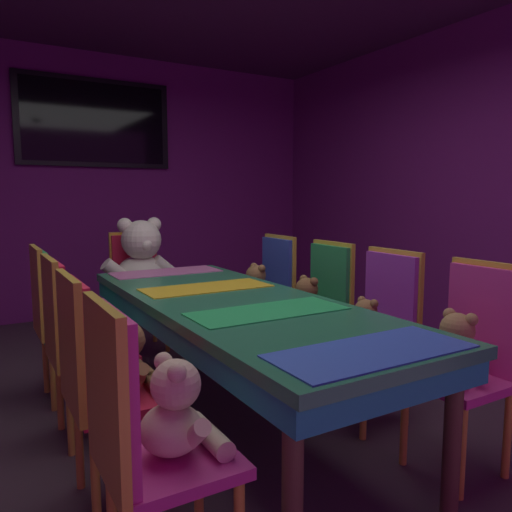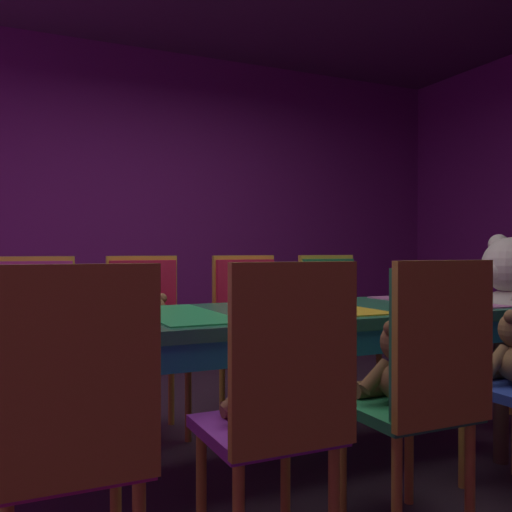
# 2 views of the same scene
# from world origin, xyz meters

# --- Properties ---
(ground_plane) EXTENTS (7.90, 7.90, 0.00)m
(ground_plane) POSITION_xyz_m (0.00, 0.00, 0.00)
(ground_plane) COLOR #3F2D38
(wall_left) EXTENTS (0.12, 6.40, 2.80)m
(wall_left) POSITION_xyz_m (-2.60, 0.00, 1.40)
(wall_left) COLOR #721E72
(wall_left) RESTS_ON ground_plane
(banquet_table) EXTENTS (0.90, 2.49, 0.75)m
(banquet_table) POSITION_xyz_m (0.00, 0.00, 0.65)
(banquet_table) COLOR #26724C
(banquet_table) RESTS_ON ground_plane
(chair_left_0) EXTENTS (0.42, 0.41, 0.98)m
(chair_left_0) POSITION_xyz_m (-0.82, -0.89, 0.60)
(chair_left_0) COLOR #CC338C
(chair_left_0) RESTS_ON ground_plane
(teddy_left_0) EXTENTS (0.27, 0.35, 0.33)m
(teddy_left_0) POSITION_xyz_m (-0.67, -0.89, 0.60)
(teddy_left_0) COLOR beige
(teddy_left_0) RESTS_ON chair_left_0
(chair_left_1) EXTENTS (0.42, 0.41, 0.98)m
(chair_left_1) POSITION_xyz_m (-0.82, -0.31, 0.60)
(chair_left_1) COLOR red
(chair_left_1) RESTS_ON ground_plane
(teddy_left_1) EXTENTS (0.26, 0.34, 0.32)m
(teddy_left_1) POSITION_xyz_m (-0.67, -0.31, 0.60)
(teddy_left_1) COLOR olive
(teddy_left_1) RESTS_ON chair_left_1
(chair_left_2) EXTENTS (0.42, 0.41, 0.98)m
(chair_left_2) POSITION_xyz_m (-0.80, 0.32, 0.60)
(chair_left_2) COLOR red
(chair_left_2) RESTS_ON ground_plane
(teddy_left_2) EXTENTS (0.21, 0.27, 0.26)m
(teddy_left_2) POSITION_xyz_m (-0.66, 0.32, 0.57)
(teddy_left_2) COLOR beige
(teddy_left_2) RESTS_ON chair_left_2
(chair_left_3) EXTENTS (0.42, 0.41, 0.98)m
(chair_left_3) POSITION_xyz_m (-0.80, 0.92, 0.60)
(chair_left_3) COLOR #268C4C
(chair_left_3) RESTS_ON ground_plane
(chair_right_0) EXTENTS (0.42, 0.41, 0.98)m
(chair_right_0) POSITION_xyz_m (0.82, -0.89, 0.60)
(chair_right_0) COLOR #CC338C
(chair_right_0) RESTS_ON ground_plane
(teddy_right_0) EXTENTS (0.26, 0.33, 0.31)m
(teddy_right_0) POSITION_xyz_m (0.67, -0.89, 0.59)
(teddy_right_0) COLOR #9E7247
(teddy_right_0) RESTS_ON chair_right_0
(chair_right_1) EXTENTS (0.42, 0.41, 0.98)m
(chair_right_1) POSITION_xyz_m (0.82, -0.29, 0.60)
(chair_right_1) COLOR purple
(chair_right_1) RESTS_ON ground_plane
(teddy_right_1) EXTENTS (0.22, 0.28, 0.26)m
(teddy_right_1) POSITION_xyz_m (0.68, -0.29, 0.57)
(teddy_right_1) COLOR olive
(teddy_right_1) RESTS_ON chair_right_1
(chair_right_2) EXTENTS (0.42, 0.41, 0.98)m
(chair_right_2) POSITION_xyz_m (0.82, 0.27, 0.60)
(chair_right_2) COLOR #268C4C
(chair_right_2) RESTS_ON ground_plane
(teddy_right_2) EXTENTS (0.25, 0.32, 0.31)m
(teddy_right_2) POSITION_xyz_m (0.68, 0.27, 0.59)
(teddy_right_2) COLOR brown
(teddy_right_2) RESTS_ON chair_right_2
(king_teddy_bear) EXTENTS (0.69, 0.54, 0.65)m
(king_teddy_bear) POSITION_xyz_m (0.00, 1.62, 0.74)
(king_teddy_bear) COLOR silver
(king_teddy_bear) RESTS_ON throne_chair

